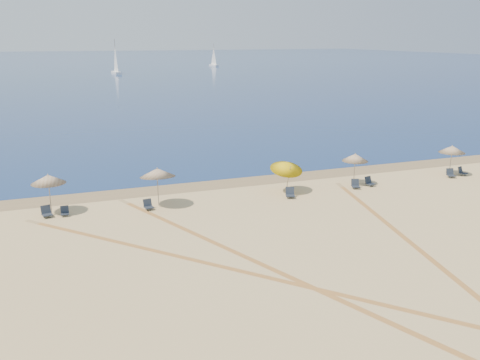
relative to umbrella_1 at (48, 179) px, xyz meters
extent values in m
plane|color=tan|center=(12.45, -21.00, -2.27)|extent=(160.00, 160.00, 0.00)
plane|color=#0C2151|center=(12.45, 204.00, -2.27)|extent=(500.00, 500.00, 0.00)
plane|color=olive|center=(12.45, 3.00, -2.27)|extent=(500.00, 500.00, 0.00)
cylinder|color=gray|center=(0.00, 0.00, -1.06)|extent=(0.05, 0.05, 2.43)
cone|color=beige|center=(0.00, 0.00, 0.00)|extent=(2.14, 2.14, 0.55)
sphere|color=gray|center=(0.00, 0.00, 0.30)|extent=(0.08, 0.08, 0.08)
cylinder|color=gray|center=(6.74, -0.74, -1.05)|extent=(0.05, 0.28, 2.46)
cone|color=beige|center=(6.74, -0.84, 0.03)|extent=(2.35, 2.39, 0.77)
sphere|color=gray|center=(6.74, -0.84, 0.33)|extent=(0.08, 0.08, 0.08)
cylinder|color=gray|center=(16.04, -1.21, -1.21)|extent=(0.05, 0.69, 2.14)
cone|color=#DCB409|center=(16.04, -0.93, -0.29)|extent=(2.34, 2.40, 1.21)
sphere|color=gray|center=(16.04, -0.93, 0.01)|extent=(0.08, 0.08, 0.08)
cylinder|color=gray|center=(21.75, -0.81, -1.13)|extent=(0.05, 0.08, 2.28)
cone|color=beige|center=(21.75, -0.79, -0.14)|extent=(1.97, 1.97, 0.58)
sphere|color=gray|center=(21.75, -0.79, 0.16)|extent=(0.08, 0.08, 0.08)
cylinder|color=gray|center=(30.66, -0.97, -1.13)|extent=(0.05, 0.05, 2.29)
cone|color=beige|center=(30.66, -0.97, -0.13)|extent=(2.09, 2.09, 0.55)
sphere|color=gray|center=(30.66, -0.97, 0.17)|extent=(0.08, 0.08, 0.08)
cube|color=black|center=(-0.25, -0.73, -2.08)|extent=(0.71, 0.71, 0.05)
cube|color=black|center=(-0.32, -0.44, -1.82)|extent=(0.62, 0.35, 0.53)
cylinder|color=#A5A5AD|center=(-0.48, -1.00, -2.18)|extent=(0.03, 0.03, 0.19)
cylinder|color=#A5A5AD|center=(-0.02, -0.88, -2.18)|extent=(0.03, 0.03, 0.19)
cube|color=black|center=(0.79, -0.84, -2.11)|extent=(0.51, 0.51, 0.05)
cube|color=black|center=(0.79, -0.59, -1.89)|extent=(0.51, 0.20, 0.45)
cylinder|color=#A5A5AD|center=(0.59, -1.02, -2.19)|extent=(0.02, 0.02, 0.16)
cylinder|color=#A5A5AD|center=(0.99, -1.03, -2.19)|extent=(0.02, 0.02, 0.16)
cube|color=black|center=(5.99, -1.42, -2.09)|extent=(0.64, 0.64, 0.05)
cube|color=black|center=(5.94, -1.15, -1.85)|extent=(0.58, 0.30, 0.49)
cylinder|color=#A5A5AD|center=(5.77, -1.66, -2.18)|extent=(0.02, 0.02, 0.18)
cylinder|color=#A5A5AD|center=(6.20, -1.58, -2.18)|extent=(0.02, 0.02, 0.18)
cube|color=black|center=(15.74, -2.25, -2.08)|extent=(0.77, 0.77, 0.06)
cube|color=black|center=(15.83, -1.97, -1.81)|extent=(0.65, 0.41, 0.54)
cylinder|color=#A5A5AD|center=(15.51, -2.39, -2.18)|extent=(0.03, 0.03, 0.20)
cylinder|color=#A5A5AD|center=(15.96, -2.55, -2.18)|extent=(0.03, 0.03, 0.20)
cube|color=black|center=(21.29, -1.83, -2.09)|extent=(0.72, 0.72, 0.05)
cube|color=black|center=(21.38, -1.56, -1.84)|extent=(0.61, 0.38, 0.51)
cylinder|color=#A5A5AD|center=(21.07, -1.96, -2.18)|extent=(0.02, 0.02, 0.19)
cylinder|color=#A5A5AD|center=(21.51, -2.10, -2.18)|extent=(0.02, 0.02, 0.19)
cube|color=black|center=(22.74, -1.58, -2.09)|extent=(0.67, 0.67, 0.05)
cube|color=black|center=(22.68, -1.30, -1.84)|extent=(0.60, 0.32, 0.51)
cylinder|color=#A5A5AD|center=(22.51, -1.83, -2.18)|extent=(0.02, 0.02, 0.19)
cylinder|color=#A5A5AD|center=(22.96, -1.74, -2.18)|extent=(0.02, 0.02, 0.19)
cube|color=black|center=(30.19, -1.71, -2.08)|extent=(0.71, 0.71, 0.05)
cube|color=black|center=(30.27, -1.44, -1.83)|extent=(0.62, 0.36, 0.52)
cylinder|color=#A5A5AD|center=(29.97, -1.86, -2.18)|extent=(0.03, 0.03, 0.19)
cylinder|color=#A5A5AD|center=(30.41, -1.99, -2.18)|extent=(0.03, 0.03, 0.19)
cube|color=black|center=(31.60, -1.49, -2.09)|extent=(0.74, 0.74, 0.05)
cube|color=black|center=(31.49, -1.24, -1.84)|extent=(0.61, 0.41, 0.51)
cylinder|color=#A5A5AD|center=(31.39, -1.79, -2.18)|extent=(0.02, 0.02, 0.19)
cylinder|color=#A5A5AD|center=(31.81, -1.61, -2.18)|extent=(0.02, 0.02, 0.19)
cube|color=white|center=(19.72, 128.78, -1.89)|extent=(2.38, 7.01, 0.75)
cylinder|color=gray|center=(19.72, 128.78, 2.98)|extent=(0.15, 0.15, 10.00)
cube|color=white|center=(60.27, 160.21, -1.96)|extent=(2.28, 5.77, 0.61)
cylinder|color=gray|center=(60.27, 160.21, 2.02)|extent=(0.12, 0.12, 8.18)
plane|color=tan|center=(10.10, -12.60, -2.27)|extent=(36.40, 36.40, 0.00)
plane|color=tan|center=(9.69, -11.58, -2.27)|extent=(36.40, 36.40, 0.00)
plane|color=tan|center=(17.90, -14.78, -2.27)|extent=(32.90, 32.90, 0.00)
plane|color=tan|center=(18.11, -13.70, -2.27)|extent=(32.90, 32.90, 0.00)
plane|color=tan|center=(8.56, -12.12, -2.27)|extent=(39.53, 39.53, 0.00)
plane|color=tan|center=(7.82, -11.30, -2.27)|extent=(39.53, 39.53, 0.00)
camera|label=1|loc=(0.69, -33.43, 8.62)|focal=38.65mm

